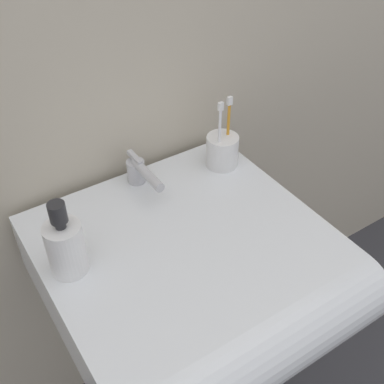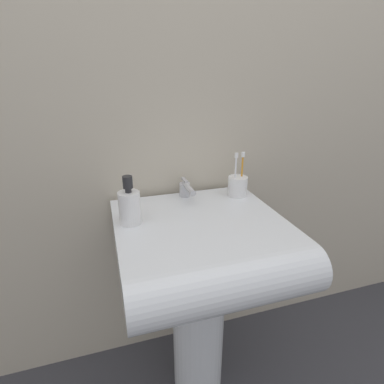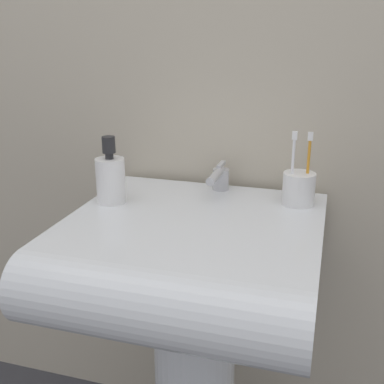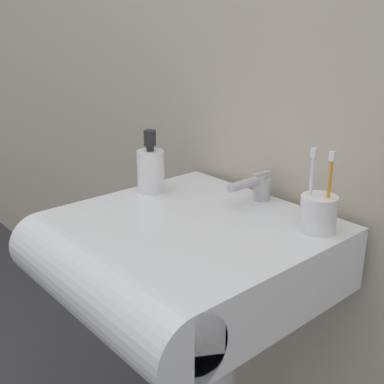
# 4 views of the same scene
# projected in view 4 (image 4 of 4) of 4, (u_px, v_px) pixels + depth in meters

# --- Properties ---
(wall_back) EXTENTS (5.00, 0.05, 2.40)m
(wall_back) POSITION_uv_depth(u_px,v_px,m) (290.00, 34.00, 1.16)
(wall_back) COLOR #B7AD99
(wall_back) RESTS_ON ground
(sink_basin) EXTENTS (0.57, 0.59, 0.15)m
(sink_basin) POSITION_uv_depth(u_px,v_px,m) (177.00, 257.00, 1.09)
(sink_basin) COLOR white
(sink_basin) RESTS_ON sink_pedestal
(faucet) EXTENTS (0.04, 0.14, 0.07)m
(faucet) POSITION_uv_depth(u_px,v_px,m) (257.00, 187.00, 1.21)
(faucet) COLOR #B7B7BC
(faucet) RESTS_ON sink_basin
(toothbrush_cup) EXTENTS (0.08, 0.08, 0.18)m
(toothbrush_cup) POSITION_uv_depth(u_px,v_px,m) (318.00, 212.00, 1.03)
(toothbrush_cup) COLOR white
(toothbrush_cup) RESTS_ON sink_basin
(soap_bottle) EXTENTS (0.07, 0.07, 0.17)m
(soap_bottle) POSITION_uv_depth(u_px,v_px,m) (151.00, 169.00, 1.27)
(soap_bottle) COLOR white
(soap_bottle) RESTS_ON sink_basin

